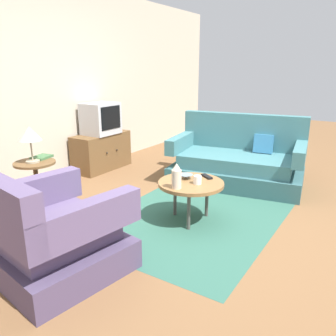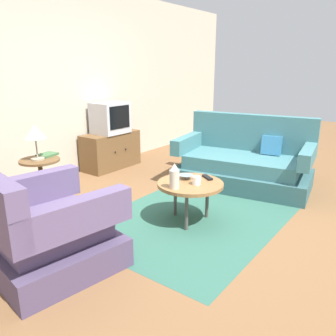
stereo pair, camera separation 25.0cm
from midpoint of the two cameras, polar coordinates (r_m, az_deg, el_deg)
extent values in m
plane|color=brown|center=(3.72, 3.26, -8.36)|extent=(16.00, 16.00, 0.00)
cube|color=#BCB29E|center=(5.06, -22.29, 12.98)|extent=(9.00, 0.12, 2.70)
cube|color=#2D5B4C|center=(3.66, 1.77, -8.71)|extent=(2.09, 1.69, 0.00)
cube|color=#4B3E5C|center=(2.97, -20.00, -13.64)|extent=(1.05, 1.06, 0.24)
cube|color=#5B4C70|center=(2.88, -20.42, -10.01)|extent=(0.87, 0.76, 0.18)
cube|color=#5B4C70|center=(2.62, -28.63, -6.19)|extent=(0.28, 0.94, 0.45)
cube|color=#5B4C70|center=(2.47, -16.51, -8.52)|extent=(0.93, 0.28, 0.26)
cube|color=#5B4C70|center=(3.13, -24.28, -3.95)|extent=(0.93, 0.28, 0.26)
cube|color=#325C60|center=(4.77, 9.74, -1.28)|extent=(1.18, 1.87, 0.24)
cube|color=#3D7075|center=(4.71, 9.86, 1.15)|extent=(1.00, 1.57, 0.18)
cube|color=#3D7075|center=(5.00, 11.13, 6.03)|extent=(0.42, 1.74, 0.51)
cube|color=#3D7075|center=(4.90, 0.83, 4.34)|extent=(0.92, 0.29, 0.21)
cube|color=#3D7075|center=(4.55, 19.82, 2.37)|extent=(0.92, 0.29, 0.21)
cube|color=teal|center=(4.84, 14.27, 3.95)|extent=(0.19, 0.27, 0.27)
cylinder|color=olive|center=(3.51, 1.83, -2.64)|extent=(0.68, 0.68, 0.04)
cylinder|color=#4C4742|center=(3.71, -0.75, -5.06)|extent=(0.04, 0.04, 0.39)
cylinder|color=#4C4742|center=(3.39, 1.37, -7.23)|extent=(0.04, 0.04, 0.39)
cylinder|color=#4C4742|center=(3.69, 4.59, -5.23)|extent=(0.04, 0.04, 0.39)
cylinder|color=brown|center=(4.02, -23.11, 0.75)|extent=(0.44, 0.44, 0.02)
cylinder|color=#47311C|center=(4.10, -22.66, -3.11)|extent=(0.05, 0.05, 0.55)
cylinder|color=#47311C|center=(4.19, -22.26, -6.49)|extent=(0.24, 0.24, 0.02)
cube|color=brown|center=(5.49, -12.34, 2.73)|extent=(0.95, 0.42, 0.56)
sphere|color=black|center=(5.26, -11.51, 2.47)|extent=(0.02, 0.02, 0.02)
sphere|color=black|center=(5.42, -9.85, 2.98)|extent=(0.02, 0.02, 0.02)
cube|color=#B7B7BC|center=(5.38, -12.54, 8.08)|extent=(0.51, 0.41, 0.47)
cube|color=black|center=(5.23, -10.90, 8.25)|extent=(0.41, 0.01, 0.34)
cylinder|color=#9E937A|center=(4.00, -23.36, 1.01)|extent=(0.15, 0.15, 0.02)
cylinder|color=#9E937A|center=(3.98, -23.56, 2.68)|extent=(0.02, 0.02, 0.22)
cone|color=beige|center=(3.94, -23.87, 5.29)|extent=(0.24, 0.24, 0.15)
cylinder|color=beige|center=(3.29, -0.74, -1.90)|extent=(0.10, 0.10, 0.18)
cone|color=beige|center=(3.26, -0.74, 0.20)|extent=(0.09, 0.09, 0.07)
cylinder|color=white|center=(3.43, 2.89, -2.01)|extent=(0.08, 0.08, 0.09)
torus|color=white|center=(3.48, 3.35, -1.76)|extent=(0.06, 0.01, 0.06)
cone|color=slate|center=(3.60, 1.01, -1.45)|extent=(0.15, 0.15, 0.05)
cube|color=black|center=(3.65, 4.57, -1.45)|extent=(0.13, 0.16, 0.02)
cube|color=#3D663D|center=(4.14, -22.02, 1.70)|extent=(0.24, 0.20, 0.03)
camera|label=1|loc=(0.12, -92.01, -0.60)|focal=36.42mm
camera|label=2|loc=(0.12, 87.99, 0.60)|focal=36.42mm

